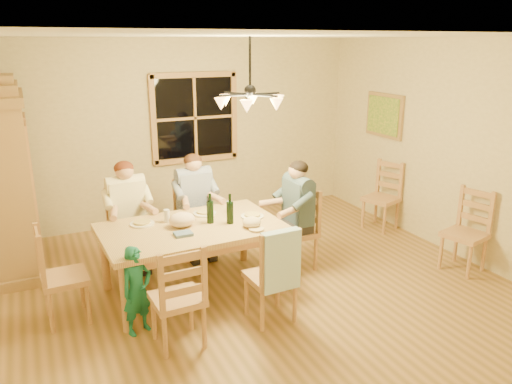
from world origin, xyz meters
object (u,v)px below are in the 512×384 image
dining_table (192,235)px  chair_end_left (66,292)px  wine_bottle_b (230,209)px  wine_bottle_a (210,208)px  chair_far_left (130,245)px  chair_near_left (178,314)px  adult_woman (127,202)px  chair_spare_front (463,246)px  chandelier (250,100)px  chair_end_right (296,244)px  chair_spare_back (380,209)px  child (137,290)px  adult_plaid_man (194,193)px  chair_far_right (196,233)px  chair_near_right (270,291)px  armoire (4,184)px  adult_slate_man (297,202)px

dining_table → chair_end_left: chair_end_left is taller
wine_bottle_b → wine_bottle_a: bearing=150.9°
chair_far_left → chair_near_left: 1.79m
adult_woman → chair_spare_front: size_ratio=0.88×
chandelier → chair_end_right: size_ratio=0.78×
dining_table → chair_spare_back: (3.09, 0.69, -0.36)m
wine_bottle_b → adult_woman: bearing=133.6°
chair_spare_back → chair_end_left: bearing=80.3°
chandelier → wine_bottle_b: bearing=173.4°
chair_far_left → chair_end_right: 2.00m
chair_end_right → chair_spare_front: size_ratio=1.00×
chair_near_left → child: size_ratio=1.14×
chair_far_left → chair_spare_front: 3.99m
adult_plaid_man → wine_bottle_a: size_ratio=2.65×
adult_woman → chair_far_right: bearing=-180.0°
child → chair_near_right: bearing=-36.6°
chandelier → chair_spare_front: (2.45, -0.74, -1.77)m
armoire → adult_woman: (1.27, -0.61, -0.22)m
child → chair_spare_back: bearing=-4.2°
chair_end_right → chair_spare_back: same height
adult_woman → adult_plaid_man: bearing=180.0°
chair_end_right → adult_slate_man: 0.54m
dining_table → chair_far_right: bearing=69.9°
chandelier → chair_end_left: 2.64m
chair_near_right → chair_spare_back: size_ratio=1.00×
armoire → adult_plaid_man: 2.20m
chair_near_right → adult_slate_man: (0.80, 0.93, 0.54)m
armoire → chair_far_left: (1.27, -0.61, -0.75)m
chair_far_left → wine_bottle_a: bearing=128.0°
chandelier → armoire: 3.08m
adult_slate_man → child: (-2.03, -0.62, -0.41)m
adult_slate_man → chair_spare_front: size_ratio=0.88×
chair_near_right → wine_bottle_a: (-0.29, 0.89, 0.62)m
adult_slate_man → wine_bottle_a: adult_slate_man is taller
child → adult_slate_man: bearing=-5.6°
chair_far_right → chair_end_right: (0.98, -0.85, 0.00)m
chair_spare_front → wine_bottle_b: bearing=59.5°
chair_near_left → wine_bottle_a: 1.29m
wine_bottle_b → chair_spare_back: bearing=16.3°
wine_bottle_b → chair_end_left: bearing=178.8°
chair_end_left → wine_bottle_a: bearing=90.2°
chair_end_left → wine_bottle_b: (1.72, -0.04, 0.62)m
chair_end_left → chair_far_right: bearing=118.0°
chair_end_left → chair_spare_back: same height
chair_end_left → chair_spare_front: bearing=77.3°
dining_table → wine_bottle_b: bearing=-12.4°
chair_end_left → chair_spare_back: (4.40, 0.75, 0.00)m
child → chair_near_left: bearing=-73.2°
chair_far_left → chair_far_right: 0.84m
chair_far_left → chair_far_right: same height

